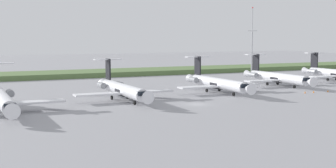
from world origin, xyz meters
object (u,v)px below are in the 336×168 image
regional_jet_second (3,99)px  safety_cone_mid_marker (314,92)px  regional_jet_fifth (276,77)px  safety_cone_front_marker (305,92)px  regional_jet_fourth (217,83)px  safety_cone_rear_marker (328,91)px  regional_jet_third (122,89)px  antenna_mast (252,47)px

regional_jet_second → safety_cone_mid_marker: 75.74m
regional_jet_fifth → safety_cone_front_marker: 18.82m
regional_jet_fourth → safety_cone_mid_marker: bearing=-26.6°
regional_jet_fourth → safety_cone_rear_marker: size_ratio=56.36×
safety_cone_mid_marker → regional_jet_third: bearing=171.0°
regional_jet_fourth → antenna_mast: (39.67, 41.30, 7.90)m
regional_jet_second → safety_cone_mid_marker: (75.70, -1.12, -2.26)m
regional_jet_third → regional_jet_fourth: size_ratio=1.00×
regional_jet_third → antenna_mast: 80.63m
regional_jet_third → safety_cone_front_marker: size_ratio=56.36×
regional_jet_second → regional_jet_fifth: (77.82, 16.92, 0.00)m
regional_jet_third → safety_cone_mid_marker: regional_jet_third is taller
safety_cone_front_marker → safety_cone_mid_marker: size_ratio=1.00×
regional_jet_fourth → safety_cone_front_marker: 22.59m
antenna_mast → safety_cone_mid_marker: size_ratio=45.89×
antenna_mast → regional_jet_fourth: bearing=-133.8°
regional_jet_second → safety_cone_rear_marker: bearing=-1.0°
regional_jet_second → safety_cone_front_marker: size_ratio=56.36×
antenna_mast → safety_cone_mid_marker: bearing=-108.3°
regional_jet_fourth → regional_jet_fifth: bearing=15.7°
regional_jet_second → regional_jet_fifth: same height
regional_jet_third → safety_cone_rear_marker: bearing=-8.5°
regional_jet_fifth → safety_cone_mid_marker: (-2.13, -18.04, -2.26)m
regional_jet_third → regional_jet_fifth: (51.43, 10.24, 0.00)m
regional_jet_second → regional_jet_third: (26.39, 6.68, 0.00)m
regional_jet_fourth → safety_cone_front_marker: size_ratio=56.36×
regional_jet_second → regional_jet_third: bearing=14.2°
safety_cone_front_marker → antenna_mast: bearing=69.0°
regional_jet_third → regional_jet_fourth: (26.98, 3.38, 0.00)m
regional_jet_fifth → safety_cone_front_marker: regional_jet_fifth is taller
regional_jet_fourth → safety_cone_mid_marker: (22.32, -11.17, -2.26)m
regional_jet_second → safety_cone_front_marker: bearing=-0.9°
safety_cone_mid_marker → safety_cone_rear_marker: bearing=-3.4°
antenna_mast → safety_cone_rear_marker: antenna_mast is taller
safety_cone_mid_marker → safety_cone_rear_marker: (4.54, -0.27, 0.00)m
safety_cone_mid_marker → regional_jet_second: bearing=179.2°
regional_jet_fifth → regional_jet_fourth: bearing=-164.3°
regional_jet_fourth → antenna_mast: bearing=46.2°
regional_jet_third → safety_cone_rear_marker: 54.49m
regional_jet_third → safety_cone_front_marker: bearing=-9.5°
regional_jet_fifth → safety_cone_rear_marker: regional_jet_fifth is taller
regional_jet_second → antenna_mast: bearing=28.9°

